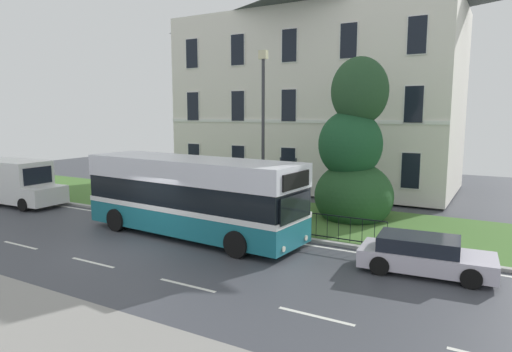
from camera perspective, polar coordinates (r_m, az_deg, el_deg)
ground_plane at (r=18.17m, az=-12.61°, el=-8.03°), size 60.00×56.00×0.18m
georgian_townhouse at (r=30.52m, az=7.87°, el=11.46°), size 17.96×8.85×13.30m
iron_verge_railing at (r=20.06m, az=-5.77°, el=-4.47°), size 15.60×0.04×0.97m
evergreen_tree at (r=20.86m, az=12.45°, el=2.35°), size 3.62×3.62×7.91m
single_decker_bus at (r=18.12m, az=-8.31°, el=-2.49°), size 9.78×3.23×3.17m
white_panel_van at (r=27.61m, az=-28.50°, el=-0.66°), size 5.53×2.32×2.42m
parked_hatchback_00 at (r=15.04m, az=20.73°, el=-9.46°), size 4.11×2.03×1.16m
street_lamp_post at (r=19.46m, az=0.92°, el=6.31°), size 0.36×0.24×7.49m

